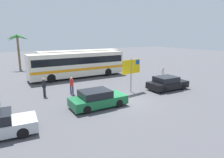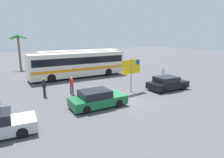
{
  "view_description": "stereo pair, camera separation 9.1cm",
  "coord_description": "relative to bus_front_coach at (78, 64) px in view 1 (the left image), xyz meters",
  "views": [
    {
      "loc": [
        -8.62,
        -12.69,
        5.3
      ],
      "look_at": [
        0.69,
        2.68,
        1.3
      ],
      "focal_mm": 31.47,
      "sensor_mm": 36.0,
      "label": 1
    },
    {
      "loc": [
        -8.54,
        -12.74,
        5.3
      ],
      "look_at": [
        0.69,
        2.68,
        1.3
      ],
      "focal_mm": 31.47,
      "sensor_mm": 36.0,
      "label": 2
    }
  ],
  "objects": [
    {
      "name": "ground",
      "position": [
        -0.56,
        -10.87,
        -1.78
      ],
      "size": [
        120.0,
        120.0,
        0.0
      ],
      "primitive_type": "plane",
      "color": "#4C4C51"
    },
    {
      "name": "ferry_sign",
      "position": [
        1.8,
        -8.98,
        0.54
      ],
      "size": [
        2.19,
        0.32,
        3.2
      ],
      "rotation": [
        0.0,
        0.0,
        0.12
      ],
      "color": "gray",
      "rests_on": "ground"
    },
    {
      "name": "bus_front_coach",
      "position": [
        0.0,
        0.0,
        0.0
      ],
      "size": [
        12.15,
        2.53,
        3.17
      ],
      "color": "silver",
      "rests_on": "ground"
    },
    {
      "name": "pedestrian_by_bus",
      "position": [
        7.36,
        -7.57,
        -0.73
      ],
      "size": [
        0.32,
        0.32,
        1.77
      ],
      "rotation": [
        0.0,
        0.0,
        1.89
      ],
      "color": "#2D2D33",
      "rests_on": "ground"
    },
    {
      "name": "car_black",
      "position": [
        5.41,
        -10.13,
        -1.15
      ],
      "size": [
        4.16,
        2.04,
        1.32
      ],
      "rotation": [
        0.0,
        0.0,
        -0.04
      ],
      "color": "black",
      "rests_on": "ground"
    },
    {
      "name": "car_green",
      "position": [
        -2.81,
        -10.93,
        -1.15
      ],
      "size": [
        4.26,
        1.97,
        1.32
      ],
      "rotation": [
        0.0,
        0.0,
        -0.02
      ],
      "color": "#196638",
      "rests_on": "ground"
    },
    {
      "name": "pedestrian_near_sign",
      "position": [
        -3.34,
        -6.8,
        -0.84
      ],
      "size": [
        0.32,
        0.32,
        1.61
      ],
      "rotation": [
        0.0,
        0.0,
        4.24
      ],
      "color": "#1E2347",
      "rests_on": "ground"
    },
    {
      "name": "palm_tree_seaside",
      "position": [
        -5.69,
        10.52,
        2.64
      ],
      "size": [
        3.32,
        3.37,
        5.52
      ],
      "color": "brown",
      "rests_on": "ground"
    },
    {
      "name": "bus_rear_coach",
      "position": [
        1.83,
        3.49,
        0.0
      ],
      "size": [
        12.15,
        2.53,
        3.17
      ],
      "color": "silver",
      "rests_on": "ground"
    },
    {
      "name": "pedestrian_crossing_lot",
      "position": [
        -5.66,
        -6.25,
        -0.79
      ],
      "size": [
        0.32,
        0.32,
        1.69
      ],
      "rotation": [
        0.0,
        0.0,
        3.56
      ],
      "color": "#2D2D33",
      "rests_on": "ground"
    }
  ]
}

